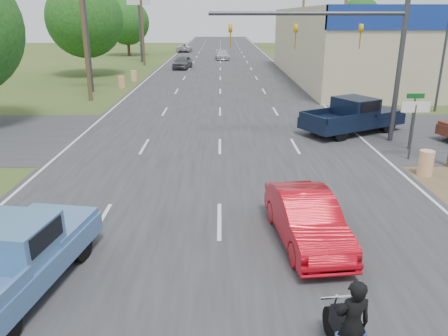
{
  "coord_description": "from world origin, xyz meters",
  "views": [
    {
      "loc": [
        0.05,
        -3.96,
        5.91
      ],
      "look_at": [
        0.15,
        9.21,
        1.3
      ],
      "focal_mm": 35.0,
      "sensor_mm": 36.0,
      "label": 1
    }
  ],
  "objects_px": {
    "distant_car_grey": "(183,62)",
    "rider": "(352,330)",
    "red_convertible": "(307,219)",
    "distant_car_white": "(185,48)",
    "distant_car_silver": "(222,55)",
    "navy_pickup": "(355,115)",
    "blue_pickup": "(12,256)"
  },
  "relations": [
    {
      "from": "distant_car_grey",
      "to": "rider",
      "type": "bearing_deg",
      "value": -73.33
    },
    {
      "from": "rider",
      "to": "red_convertible",
      "type": "bearing_deg",
      "value": -98.68
    },
    {
      "from": "distant_car_white",
      "to": "distant_car_silver",
      "type": "bearing_deg",
      "value": 116.83
    },
    {
      "from": "navy_pickup",
      "to": "distant_car_grey",
      "type": "relative_size",
      "value": 1.38
    },
    {
      "from": "navy_pickup",
      "to": "distant_car_silver",
      "type": "relative_size",
      "value": 1.33
    },
    {
      "from": "red_convertible",
      "to": "distant_car_white",
      "type": "height_order",
      "value": "distant_car_white"
    },
    {
      "from": "navy_pickup",
      "to": "distant_car_grey",
      "type": "distance_m",
      "value": 31.72
    },
    {
      "from": "blue_pickup",
      "to": "navy_pickup",
      "type": "height_order",
      "value": "navy_pickup"
    },
    {
      "from": "blue_pickup",
      "to": "distant_car_grey",
      "type": "bearing_deg",
      "value": 99.2
    },
    {
      "from": "distant_car_grey",
      "to": "blue_pickup",
      "type": "bearing_deg",
      "value": -81.82
    },
    {
      "from": "rider",
      "to": "navy_pickup",
      "type": "distance_m",
      "value": 17.21
    },
    {
      "from": "blue_pickup",
      "to": "distant_car_silver",
      "type": "distance_m",
      "value": 55.12
    },
    {
      "from": "navy_pickup",
      "to": "distant_car_white",
      "type": "bearing_deg",
      "value": 164.45
    },
    {
      "from": "navy_pickup",
      "to": "distant_car_silver",
      "type": "xyz_separation_m",
      "value": [
        -6.86,
        40.84,
        -0.29
      ]
    },
    {
      "from": "navy_pickup",
      "to": "blue_pickup",
      "type": "bearing_deg",
      "value": -68.9
    },
    {
      "from": "rider",
      "to": "distant_car_grey",
      "type": "bearing_deg",
      "value": -89.21
    },
    {
      "from": "navy_pickup",
      "to": "distant_car_silver",
      "type": "bearing_deg",
      "value": 160.41
    },
    {
      "from": "navy_pickup",
      "to": "distant_car_grey",
      "type": "bearing_deg",
      "value": 172.2
    },
    {
      "from": "red_convertible",
      "to": "distant_car_white",
      "type": "xyz_separation_m",
      "value": [
        -8.51,
        66.83,
        0.0
      ]
    },
    {
      "from": "rider",
      "to": "blue_pickup",
      "type": "xyz_separation_m",
      "value": [
        -6.86,
        2.45,
        0.0
      ]
    },
    {
      "from": "rider",
      "to": "blue_pickup",
      "type": "bearing_deg",
      "value": -27.12
    },
    {
      "from": "rider",
      "to": "distant_car_white",
      "type": "bearing_deg",
      "value": -90.75
    },
    {
      "from": "red_convertible",
      "to": "navy_pickup",
      "type": "xyz_separation_m",
      "value": [
        4.75,
        11.91,
        0.25
      ]
    },
    {
      "from": "red_convertible",
      "to": "distant_car_grey",
      "type": "distance_m",
      "value": 42.01
    },
    {
      "from": "blue_pickup",
      "to": "navy_pickup",
      "type": "distance_m",
      "value": 18.3
    },
    {
      "from": "distant_car_silver",
      "to": "distant_car_white",
      "type": "distance_m",
      "value": 15.46
    },
    {
      "from": "blue_pickup",
      "to": "navy_pickup",
      "type": "relative_size",
      "value": 0.91
    },
    {
      "from": "navy_pickup",
      "to": "rider",
      "type": "bearing_deg",
      "value": -45.48
    },
    {
      "from": "blue_pickup",
      "to": "distant_car_silver",
      "type": "height_order",
      "value": "blue_pickup"
    },
    {
      "from": "navy_pickup",
      "to": "distant_car_silver",
      "type": "distance_m",
      "value": 41.41
    },
    {
      "from": "red_convertible",
      "to": "blue_pickup",
      "type": "distance_m",
      "value": 7.28
    },
    {
      "from": "rider",
      "to": "distant_car_grey",
      "type": "relative_size",
      "value": 0.4
    }
  ]
}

